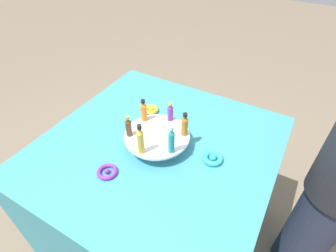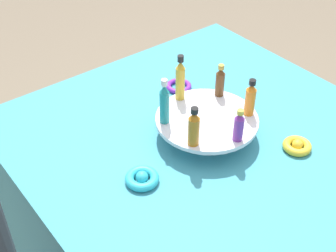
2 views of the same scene
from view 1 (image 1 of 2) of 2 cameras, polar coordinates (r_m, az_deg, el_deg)
name	(u,v)px [view 1 (image 1 of 2)]	position (r m, az deg, el deg)	size (l,w,h in m)	color
ground_plane	(160,229)	(1.88, -1.66, -21.52)	(12.00, 12.00, 0.00)	#756651
party_table	(159,194)	(1.54, -1.94, -14.65)	(1.06, 1.06, 0.79)	teal
display_stand	(157,138)	(1.21, -2.41, -2.65)	(0.30, 0.30, 0.07)	silver
bottle_purple	(170,112)	(1.25, 0.42, 3.08)	(0.03, 0.03, 0.10)	#702D93
bottle_orange	(144,111)	(1.24, -5.32, 3.28)	(0.03, 0.03, 0.12)	orange
bottle_brown	(128,127)	(1.17, -8.60, -0.16)	(0.03, 0.03, 0.11)	brown
bottle_gold	(141,140)	(1.07, -5.92, -3.11)	(0.03, 0.03, 0.15)	gold
bottle_teal	(171,140)	(1.07, 0.74, -3.13)	(0.03, 0.03, 0.14)	teal
bottle_amber	(185,125)	(1.16, 3.64, 0.22)	(0.03, 0.03, 0.12)	#AD6B19
ribbon_bow_teal	(213,158)	(1.18, 9.69, -6.89)	(0.09, 0.09, 0.03)	#2DB7CC
ribbon_bow_gold	(151,110)	(1.43, -3.74, 3.60)	(0.08, 0.08, 0.03)	gold
ribbon_bow_purple	(107,172)	(1.15, -13.08, -9.67)	(0.09, 0.09, 0.02)	purple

